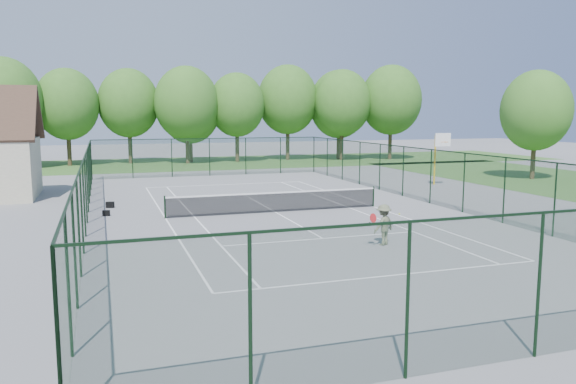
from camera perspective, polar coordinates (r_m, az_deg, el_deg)
name	(u,v)px	position (r m, az deg, el deg)	size (l,w,h in m)	color
ground	(276,212)	(28.44, -1.27, -2.07)	(140.00, 140.00, 0.00)	gray
grass_far	(188,163)	(57.57, -10.13, 2.88)	(80.00, 16.00, 0.01)	#406F2C
court_lines	(276,212)	(28.44, -1.27, -2.06)	(11.05, 23.85, 0.01)	white
tennis_net	(276,201)	(28.35, -1.28, -0.92)	(11.08, 0.08, 1.10)	black
fence_enclosure	(275,182)	(28.21, -1.28, 1.05)	(18.05, 36.05, 3.02)	#1A3723
tree_line_far	(186,103)	(57.37, -10.28, 8.85)	(39.40, 6.40, 9.70)	#473823
basketball_goal	(439,149)	(40.25, 15.12, 4.28)	(1.20, 1.43, 3.65)	yellow
tree_side	(536,111)	(46.58, 23.88, 7.57)	(5.20, 5.20, 8.24)	#473823
sports_bag_a	(106,213)	(28.79, -17.99, -2.06)	(0.34, 0.21, 0.27)	black
sports_bag_b	(110,205)	(31.21, -17.63, -1.25)	(0.41, 0.25, 0.32)	black
tennis_player	(384,225)	(21.56, 9.68, -3.29)	(1.79, 0.93, 1.56)	#5C6248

